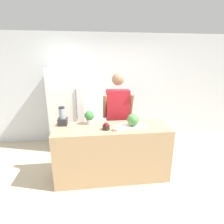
{
  "coord_description": "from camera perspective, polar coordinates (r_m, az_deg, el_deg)",
  "views": [
    {
      "loc": [
        -0.33,
        -2.36,
        1.97
      ],
      "look_at": [
        0.0,
        0.34,
        1.17
      ],
      "focal_mm": 28.0,
      "sensor_mm": 36.0,
      "label": 1
    }
  ],
  "objects": [
    {
      "name": "ground_plane",
      "position": [
        3.09,
        0.83,
        -23.27
      ],
      "size": [
        14.0,
        14.0,
        0.0
      ],
      "primitive_type": "plane",
      "color": "beige"
    },
    {
      "name": "wall_back",
      "position": [
        4.38,
        -2.55,
        7.54
      ],
      "size": [
        8.0,
        0.06,
        2.6
      ],
      "color": "silver",
      "rests_on": "ground_plane"
    },
    {
      "name": "counter_island",
      "position": [
        3.08,
        0.07,
        -12.94
      ],
      "size": [
        1.89,
        0.63,
        0.92
      ],
      "color": "tan",
      "rests_on": "ground_plane"
    },
    {
      "name": "refrigerator",
      "position": [
        4.12,
        -14.13,
        1.06
      ],
      "size": [
        0.76,
        0.65,
        1.84
      ],
      "color": "white",
      "rests_on": "ground_plane"
    },
    {
      "name": "person",
      "position": [
        3.47,
        1.86,
        -1.57
      ],
      "size": [
        0.58,
        0.27,
        1.75
      ],
      "color": "#4C608C",
      "rests_on": "ground_plane"
    },
    {
      "name": "cutting_board",
      "position": [
        2.95,
        6.62,
        -4.45
      ],
      "size": [
        0.44,
        0.25,
        0.01
      ],
      "color": "white",
      "rests_on": "counter_island"
    },
    {
      "name": "watermelon",
      "position": [
        2.9,
        6.93,
        -2.52
      ],
      "size": [
        0.2,
        0.2,
        0.2
      ],
      "color": "#4C8C47",
      "rests_on": "cutting_board"
    },
    {
      "name": "bowl_cherries",
      "position": [
        2.77,
        -1.93,
        -4.78
      ],
      "size": [
        0.12,
        0.12,
        0.12
      ],
      "color": "#2D231E",
      "rests_on": "counter_island"
    },
    {
      "name": "bowl_cream",
      "position": [
        2.74,
        1.66,
        -5.43
      ],
      "size": [
        0.13,
        0.13,
        0.08
      ],
      "color": "beige",
      "rests_on": "counter_island"
    },
    {
      "name": "blender",
      "position": [
        3.05,
        -15.88,
        -1.81
      ],
      "size": [
        0.15,
        0.15,
        0.32
      ],
      "color": "#28282D",
      "rests_on": "counter_island"
    },
    {
      "name": "potted_plant",
      "position": [
        3.0,
        -7.43,
        -1.55
      ],
      "size": [
        0.16,
        0.16,
        0.24
      ],
      "color": "beige",
      "rests_on": "counter_island"
    }
  ]
}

